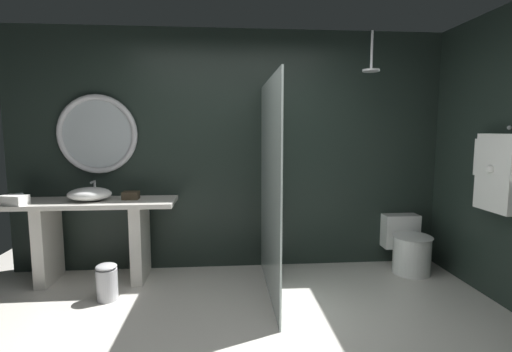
% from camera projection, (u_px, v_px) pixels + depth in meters
% --- Properties ---
extents(back_wall_panel, '(4.80, 0.10, 2.60)m').
position_uv_depth(back_wall_panel, '(235.00, 151.00, 4.17)').
color(back_wall_panel, '#1E2823').
rests_on(back_wall_panel, ground_plane).
extents(side_wall_right, '(0.10, 2.47, 2.60)m').
position_uv_depth(side_wall_right, '(512.00, 157.00, 3.24)').
color(side_wall_right, '#1E2823').
rests_on(side_wall_right, ground_plane).
extents(vanity_counter, '(1.63, 0.53, 0.83)m').
position_uv_depth(vanity_counter, '(94.00, 230.00, 3.81)').
color(vanity_counter, silver).
rests_on(vanity_counter, ground_plane).
extents(vessel_sink, '(0.42, 0.35, 0.18)m').
position_uv_depth(vessel_sink, '(90.00, 194.00, 3.76)').
color(vessel_sink, white).
rests_on(vessel_sink, vanity_counter).
extents(tumbler_cup, '(0.07, 0.07, 0.09)m').
position_uv_depth(tumbler_cup, '(19.00, 198.00, 3.67)').
color(tumbler_cup, silver).
rests_on(tumbler_cup, vanity_counter).
extents(tissue_box, '(0.16, 0.13, 0.08)m').
position_uv_depth(tissue_box, '(131.00, 195.00, 3.85)').
color(tissue_box, '#3D3323').
rests_on(tissue_box, vanity_counter).
extents(round_wall_mirror, '(0.83, 0.06, 0.83)m').
position_uv_depth(round_wall_mirror, '(97.00, 134.00, 3.94)').
color(round_wall_mirror, silver).
extents(shower_glass_panel, '(0.02, 1.45, 1.99)m').
position_uv_depth(shower_glass_panel, '(270.00, 189.00, 3.47)').
color(shower_glass_panel, silver).
rests_on(shower_glass_panel, ground_plane).
extents(rain_shower_head, '(0.17, 0.17, 0.39)m').
position_uv_depth(rain_shower_head, '(371.00, 65.00, 3.73)').
color(rain_shower_head, silver).
extents(hanging_bathrobe, '(0.20, 0.57, 0.73)m').
position_uv_depth(hanging_bathrobe, '(498.00, 170.00, 3.20)').
color(hanging_bathrobe, silver).
extents(toilet, '(0.41, 0.61, 0.58)m').
position_uv_depth(toilet, '(408.00, 246.00, 4.12)').
color(toilet, white).
rests_on(toilet, ground_plane).
extents(waste_bin, '(0.19, 0.19, 0.34)m').
position_uv_depth(waste_bin, '(107.00, 282.00, 3.40)').
color(waste_bin, silver).
rests_on(waste_bin, ground_plane).
extents(folded_hand_towel, '(0.26, 0.20, 0.09)m').
position_uv_depth(folded_hand_towel, '(14.00, 200.00, 3.55)').
color(folded_hand_towel, white).
rests_on(folded_hand_towel, vanity_counter).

